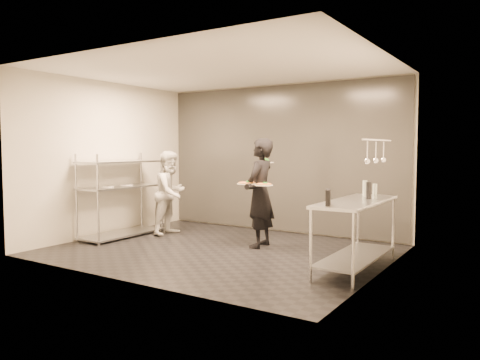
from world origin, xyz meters
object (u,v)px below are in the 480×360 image
Objects in this scene: salad_plate at (265,161)px; pass_rack at (121,194)px; prep_counter at (356,223)px; bottle_clear at (375,191)px; pizza_plate_far at (264,185)px; chef at (171,193)px; bottle_green at (365,188)px; bottle_dark at (369,190)px; waiter at (260,193)px; pizza_plate_near at (247,183)px; pos_monitor at (328,197)px.

pass_rack is at bearing -161.33° from salad_plate.
prep_counter is 0.55m from bottle_clear.
prep_counter is 1.68m from pizza_plate_far.
pass_rack is 0.89× the size of prep_counter.
chef is at bearing 170.15° from prep_counter.
pizza_plate_far is 1.55m from bottle_green.
pass_rack is 7.01× the size of bottle_dark.
pass_rack is at bearing -173.02° from bottle_green.
bottle_green is (1.72, -0.03, 0.16)m from waiter.
pass_rack is 7.01× the size of bottle_green.
pizza_plate_near is (2.43, 0.36, 0.27)m from pass_rack.
pass_rack is 4.49m from bottle_clear.
waiter is 5.63× the size of pizza_plate_near.
prep_counter is (4.33, 0.00, -0.14)m from pass_rack.
chef is 3.88m from bottle_clear.
prep_counter is at bearing 66.92° from waiter.
chef is at bearing 140.52° from pos_monitor.
bottle_green is at bearing -10.08° from salad_plate.
pizza_plate_far is at bearing 167.25° from prep_counter.
bottle_dark reaches higher than prep_counter.
bottle_dark reaches higher than pizza_plate_near.
pizza_plate_near is 2.03m from bottle_clear.
pos_monitor is at bearing -103.91° from bottle_clear.
waiter is 7.68× the size of bottle_dark.
prep_counter is 1.17× the size of chef.
bottle_green is (3.68, -0.13, 0.26)m from chef.
chef is at bearing -98.46° from waiter.
bottle_green is at bearing 67.48° from pos_monitor.
bottle_dark is (1.67, -0.12, 0.00)m from pizza_plate_far.
pizza_plate_far is at bearing -62.49° from salad_plate.
pizza_plate_far is at bearing 37.19° from waiter.
prep_counter is 0.66m from bottle_green.
chef is at bearing 175.64° from bottle_clear.
waiter is at bearing 58.01° from pizza_plate_near.
salad_plate reaches higher than pizza_plate_near.
bottle_green is (1.79, -0.32, -0.34)m from salad_plate.
waiter is 0.29m from pizza_plate_near.
bottle_dark is at bearing 58.09° from pos_monitor.
pass_rack is at bearing -176.84° from bottle_dark.
bottle_dark is at bearing -4.05° from pizza_plate_far.
prep_counter is 1.87m from waiter.
pass_rack reaches higher than bottle_clear.
pos_monitor is at bearing -102.54° from bottle_dark.
pos_monitor is 1.31× the size of bottle_clear.
bottle_green reaches higher than pos_monitor.
pos_monitor is at bearing -93.16° from bottle_green.
salad_plate is (-1.84, 0.84, 0.75)m from prep_counter.
bottle_dark is at bearing -3.23° from pizza_plate_near.
salad_plate is (-0.07, 0.29, 0.50)m from waiter.
pass_rack is 4.33m from prep_counter.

